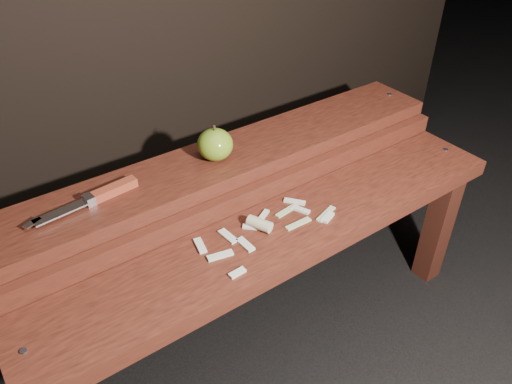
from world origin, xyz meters
TOP-DOWN VIEW (x-y plane):
  - ground at (0.00, 0.00)m, footprint 60.00×60.00m
  - bench_front_tier at (0.00, -0.06)m, footprint 1.20×0.20m
  - bench_rear_tier at (0.00, 0.17)m, footprint 1.20×0.21m
  - apple at (-0.04, 0.17)m, footprint 0.08×0.08m
  - knife at (-0.32, 0.17)m, footprint 0.25×0.05m
  - apple_scraps at (-0.04, -0.03)m, footprint 0.33×0.15m

SIDE VIEW (x-z plane):
  - ground at x=0.00m, z-range 0.00..0.00m
  - bench_front_tier at x=0.00m, z-range 0.14..0.56m
  - bench_rear_tier at x=0.00m, z-range 0.16..0.67m
  - apple_scraps at x=-0.04m, z-range 0.41..0.44m
  - knife at x=-0.32m, z-range 0.50..0.52m
  - apple at x=-0.04m, z-range 0.49..0.58m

